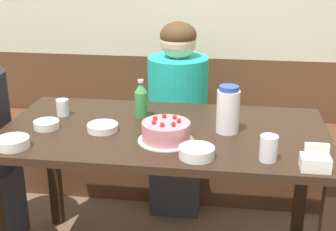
{
  "coord_description": "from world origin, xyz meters",
  "views": [
    {
      "loc": [
        0.3,
        -1.98,
        1.57
      ],
      "look_at": [
        0.01,
        0.05,
        0.82
      ],
      "focal_mm": 50.0,
      "sensor_mm": 36.0,
      "label": 1
    }
  ],
  "objects": [
    {
      "name": "water_pitcher",
      "position": [
        0.29,
        0.01,
        0.88
      ],
      "size": [
        0.1,
        0.1,
        0.22
      ],
      "color": "white",
      "rests_on": "dining_table"
    },
    {
      "name": "bowl_sauce_shallow",
      "position": [
        -0.54,
        -0.06,
        0.79
      ],
      "size": [
        0.12,
        0.12,
        0.04
      ],
      "color": "white",
      "rests_on": "dining_table"
    },
    {
      "name": "bowl_soup_white",
      "position": [
        -0.28,
        -0.06,
        0.79
      ],
      "size": [
        0.14,
        0.14,
        0.03
      ],
      "color": "white",
      "rests_on": "dining_table"
    },
    {
      "name": "bowl_rice_small",
      "position": [
        -0.6,
        -0.29,
        0.79
      ],
      "size": [
        0.14,
        0.14,
        0.04
      ],
      "color": "white",
      "rests_on": "dining_table"
    },
    {
      "name": "napkin_holder",
      "position": [
        0.63,
        -0.33,
        0.81
      ],
      "size": [
        0.11,
        0.08,
        0.11
      ],
      "color": "white",
      "rests_on": "dining_table"
    },
    {
      "name": "glass_tumbler_short",
      "position": [
        -0.53,
        0.11,
        0.81
      ],
      "size": [
        0.06,
        0.06,
        0.08
      ],
      "color": "silver",
      "rests_on": "dining_table"
    },
    {
      "name": "dining_table",
      "position": [
        0.0,
        0.0,
        0.68
      ],
      "size": [
        1.5,
        0.78,
        0.77
      ],
      "color": "black",
      "rests_on": "ground_plane"
    },
    {
      "name": "glass_water_tall",
      "position": [
        0.45,
        -0.27,
        0.83
      ],
      "size": [
        0.07,
        0.07,
        0.1
      ],
      "color": "silver",
      "rests_on": "dining_table"
    },
    {
      "name": "person_grey_tee",
      "position": [
        -0.01,
        0.65,
        0.57
      ],
      "size": [
        0.35,
        0.35,
        1.17
      ],
      "rotation": [
        0.0,
        0.0,
        -1.57
      ],
      "color": "#33333D",
      "rests_on": "ground_plane"
    },
    {
      "name": "soju_bottle",
      "position": [
        -0.14,
        0.15,
        0.86
      ],
      "size": [
        0.06,
        0.06,
        0.19
      ],
      "color": "#388E4C",
      "rests_on": "dining_table"
    },
    {
      "name": "birthday_cake",
      "position": [
        0.03,
        -0.13,
        0.82
      ],
      "size": [
        0.25,
        0.25,
        0.11
      ],
      "color": "white",
      "rests_on": "dining_table"
    },
    {
      "name": "bowl_side_dish",
      "position": [
        0.17,
        -0.28,
        0.79
      ],
      "size": [
        0.14,
        0.14,
        0.04
      ],
      "color": "white",
      "rests_on": "dining_table"
    },
    {
      "name": "bench_seat",
      "position": [
        0.0,
        0.83,
        0.23
      ],
      "size": [
        2.68,
        0.38,
        0.47
      ],
      "color": "#56331E",
      "rests_on": "ground_plane"
    }
  ]
}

